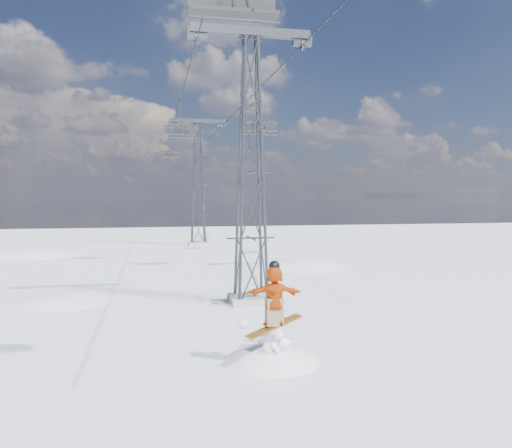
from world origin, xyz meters
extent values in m
plane|color=white|center=(0.00, 0.00, 0.00)|extent=(120.00, 120.00, 0.00)
sphere|color=white|center=(6.00, 18.00, -9.50)|extent=(20.00, 20.00, 20.00)
sphere|color=white|center=(-12.00, 28.00, -10.40)|extent=(22.00, 22.00, 22.00)
cube|color=#999999|center=(0.80, 8.00, 0.15)|extent=(1.80, 1.80, 0.30)
cube|color=#31343A|center=(0.80, 8.00, 11.25)|extent=(5.00, 0.35, 0.35)
cube|color=#31343A|center=(-1.40, 8.00, 11.05)|extent=(0.80, 0.25, 0.50)
cube|color=#31343A|center=(3.00, 8.00, 11.05)|extent=(0.80, 0.25, 0.50)
cube|color=#999999|center=(0.80, 33.00, 0.15)|extent=(1.80, 1.80, 0.30)
cube|color=#31343A|center=(0.80, 33.00, 11.25)|extent=(5.00, 0.35, 0.35)
cube|color=#31343A|center=(-1.40, 33.00, 11.05)|extent=(0.80, 0.25, 0.50)
cube|color=#31343A|center=(3.00, 33.00, 11.05)|extent=(0.80, 0.25, 0.50)
cylinder|color=black|center=(-1.40, 19.50, 10.85)|extent=(0.06, 51.00, 0.06)
cylinder|color=black|center=(3.00, 19.50, 10.85)|extent=(0.06, 51.00, 0.06)
sphere|color=white|center=(-0.07, 0.58, -1.75)|extent=(4.40, 4.40, 4.40)
cube|color=#A96716|center=(-0.07, 0.28, 1.05)|extent=(1.64, 0.87, 0.43)
imported|color=#C64308|center=(-0.07, 0.28, 1.87)|extent=(1.54, 0.65, 1.61)
cube|color=#7A6A4B|center=(-0.07, 0.28, 1.44)|extent=(0.49, 0.39, 0.74)
sphere|color=black|center=(-0.07, 0.28, 2.66)|extent=(0.30, 0.30, 0.30)
cube|color=black|center=(-1.40, -1.23, 8.62)|extent=(2.03, 0.46, 0.08)
cube|color=black|center=(-1.40, -1.01, 8.92)|extent=(2.03, 0.06, 0.56)
cylinder|color=black|center=(-1.40, -1.48, 8.37)|extent=(2.03, 0.06, 0.06)
cylinder|color=black|center=(3.00, 16.85, 9.63)|extent=(0.09, 0.09, 2.45)
cube|color=black|center=(3.00, 16.85, 8.40)|extent=(2.22, 0.50, 0.09)
cube|color=black|center=(3.00, 17.09, 8.74)|extent=(2.22, 0.07, 0.61)
cylinder|color=black|center=(3.00, 16.57, 8.13)|extent=(2.22, 0.07, 0.07)
cylinder|color=black|center=(3.00, 16.51, 8.79)|extent=(2.22, 0.06, 0.06)
cylinder|color=black|center=(-1.40, 20.86, 9.70)|extent=(0.08, 0.08, 2.30)
cube|color=black|center=(-1.40, 20.86, 8.55)|extent=(2.09, 0.47, 0.08)
cube|color=black|center=(-1.40, 21.09, 8.87)|extent=(2.09, 0.06, 0.57)
cylinder|color=black|center=(-1.40, 20.59, 8.29)|extent=(2.09, 0.06, 0.06)
cylinder|color=black|center=(-1.40, 20.54, 8.92)|extent=(2.09, 0.05, 0.05)
cylinder|color=black|center=(-1.40, 42.00, 9.81)|extent=(0.08, 0.08, 2.09)
cube|color=black|center=(-1.40, 42.00, 8.76)|extent=(1.90, 0.43, 0.08)
cube|color=black|center=(-1.40, 42.21, 9.05)|extent=(1.90, 0.06, 0.52)
cylinder|color=black|center=(-1.40, 41.76, 8.52)|extent=(1.90, 0.06, 0.06)
cylinder|color=black|center=(-1.40, 41.72, 9.09)|extent=(1.90, 0.05, 0.05)
camera|label=1|loc=(-3.21, -12.48, 4.53)|focal=35.00mm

